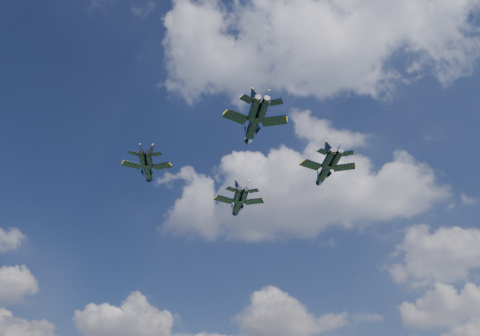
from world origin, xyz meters
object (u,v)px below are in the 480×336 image
(jet_left, at_px, (148,170))
(jet_slot, at_px, (252,127))
(jet_right, at_px, (324,172))
(jet_lead, at_px, (238,205))

(jet_left, distance_m, jet_slot, 29.43)
(jet_left, distance_m, jet_right, 40.88)
(jet_lead, bearing_deg, jet_left, -140.57)
(jet_right, bearing_deg, jet_lead, 126.87)
(jet_lead, relative_size, jet_slot, 1.07)
(jet_left, xyz_separation_m, jet_slot, (27.69, -9.97, -0.64))
(jet_right, bearing_deg, jet_slot, -139.27)
(jet_right, xyz_separation_m, jet_slot, (-10.85, -23.59, -1.34))
(jet_slot, bearing_deg, jet_lead, 84.31)
(jet_lead, xyz_separation_m, jet_left, (-13.02, -27.51, -2.66))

